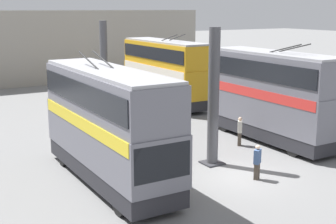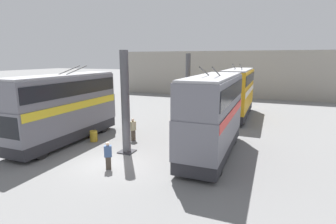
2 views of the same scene
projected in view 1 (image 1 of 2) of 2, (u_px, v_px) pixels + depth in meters
ground_plane at (241, 177)px, 21.69m from camera, size 240.00×240.00×0.00m
depot_back_wall at (45, 48)px, 46.92m from camera, size 0.50×36.00×7.46m
support_column_near at (213, 100)px, 22.87m from camera, size 1.00×1.00×6.81m
support_column_far at (104, 69)px, 34.32m from camera, size 1.00×1.00×6.81m
bus_left_near at (273, 91)px, 27.08m from camera, size 9.01×2.54×5.85m
bus_left_far at (165, 68)px, 37.56m from camera, size 9.93×2.54×5.77m
bus_right_near at (108, 119)px, 20.50m from camera, size 9.70×2.54×5.74m
person_aisle_midway at (172, 137)px, 25.03m from camera, size 0.48×0.40×1.74m
person_aisle_foreground at (257, 161)px, 21.24m from camera, size 0.42×0.48×1.64m
person_by_left_row at (240, 131)px, 26.52m from camera, size 0.48×0.45×1.67m
oil_drum at (138, 161)px, 22.66m from camera, size 0.60×0.60×0.82m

